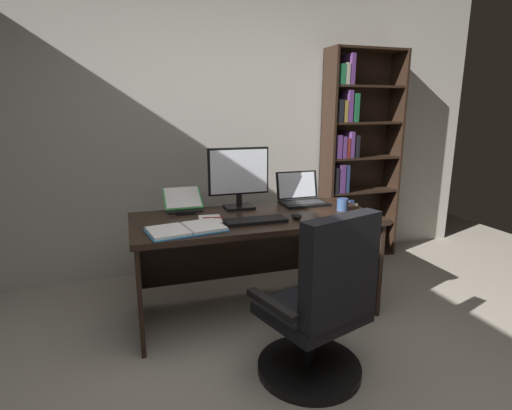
% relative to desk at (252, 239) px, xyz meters
% --- Properties ---
extents(wall_back, '(5.36, 0.12, 2.68)m').
position_rel_desk_xyz_m(wall_back, '(-0.00, 0.97, 0.80)').
color(wall_back, '#B2ADA3').
rests_on(wall_back, ground).
extents(desk, '(1.73, 0.77, 0.74)m').
position_rel_desk_xyz_m(desk, '(0.00, 0.00, 0.00)').
color(desk, black).
rests_on(desk, ground).
extents(bookshelf, '(0.78, 0.27, 2.04)m').
position_rel_desk_xyz_m(bookshelf, '(1.29, 0.76, 0.44)').
color(bookshelf, black).
rests_on(bookshelf, ground).
extents(office_chair, '(0.70, 0.61, 0.98)m').
position_rel_desk_xyz_m(office_chair, '(0.10, -0.94, -0.13)').
color(office_chair, black).
rests_on(office_chair, ground).
extents(monitor, '(0.47, 0.16, 0.47)m').
position_rel_desk_xyz_m(monitor, '(-0.05, 0.18, 0.43)').
color(monitor, black).
rests_on(monitor, desk).
extents(laptop, '(0.36, 0.30, 0.25)m').
position_rel_desk_xyz_m(laptop, '(0.48, 0.18, 0.25)').
color(laptop, black).
rests_on(laptop, desk).
extents(keyboard, '(0.42, 0.15, 0.02)m').
position_rel_desk_xyz_m(keyboard, '(-0.05, -0.23, 0.21)').
color(keyboard, black).
rests_on(keyboard, desk).
extents(computer_mouse, '(0.06, 0.10, 0.04)m').
position_rel_desk_xyz_m(computer_mouse, '(0.25, -0.23, 0.22)').
color(computer_mouse, black).
rests_on(computer_mouse, desk).
extents(reading_stand_with_book, '(0.28, 0.27, 0.16)m').
position_rel_desk_xyz_m(reading_stand_with_book, '(-0.47, 0.24, 0.28)').
color(reading_stand_with_book, black).
rests_on(reading_stand_with_book, desk).
extents(open_binder, '(0.52, 0.36, 0.02)m').
position_rel_desk_xyz_m(open_binder, '(-0.52, -0.28, 0.21)').
color(open_binder, '#2D84C6').
rests_on(open_binder, desk).
extents(notepad, '(0.17, 0.22, 0.01)m').
position_rel_desk_xyz_m(notepad, '(-0.33, -0.08, 0.20)').
color(notepad, white).
rests_on(notepad, desk).
extents(pen, '(0.14, 0.04, 0.01)m').
position_rel_desk_xyz_m(pen, '(-0.31, -0.08, 0.21)').
color(pen, maroon).
rests_on(pen, notepad).
extents(coffee_mug, '(0.08, 0.08, 0.09)m').
position_rel_desk_xyz_m(coffee_mug, '(0.68, -0.12, 0.25)').
color(coffee_mug, '#334C7A').
rests_on(coffee_mug, desk).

